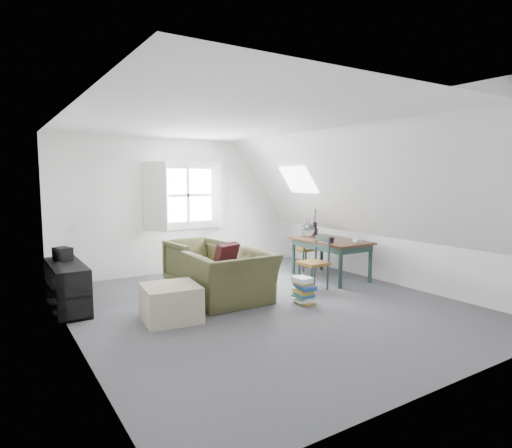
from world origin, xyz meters
TOP-DOWN VIEW (x-y plane):
  - floor at (0.00, 0.00)m, footprint 5.50×5.50m
  - ceiling at (0.00, 0.00)m, footprint 5.50×5.50m
  - wall_back at (0.00, 2.75)m, footprint 5.00×0.00m
  - wall_front at (0.00, -2.75)m, footprint 5.00×0.00m
  - wall_left at (-2.50, 0.00)m, footprint 0.00×5.50m
  - wall_right at (2.50, 0.00)m, footprint 0.00×5.50m
  - slope_left at (-1.55, 0.00)m, footprint 3.19×5.50m
  - slope_right at (1.55, 0.00)m, footprint 3.19×5.50m
  - dormer_window at (0.00, 2.68)m, footprint 1.71×0.35m
  - skylight at (1.55, 1.30)m, footprint 0.35×0.75m
  - armchair_near at (-0.37, 0.37)m, footprint 1.13×0.99m
  - armchair_far at (-0.34, 1.61)m, footprint 0.91×0.93m
  - throw_pillow at (-0.37, 0.52)m, footprint 0.42×0.32m
  - ottoman at (-1.35, 0.16)m, footprint 0.74×0.74m
  - dining_table at (1.87, 0.77)m, footprint 0.83×1.39m
  - demijohn at (1.72, 1.22)m, footprint 0.25×0.25m
  - vase_twigs at (1.97, 1.32)m, footprint 0.08×0.09m
  - cup at (1.62, 0.47)m, footprint 0.12×0.12m
  - paper_box at (2.07, 0.32)m, footprint 0.14×0.09m
  - dining_chair_far at (1.92, 1.52)m, footprint 0.38×0.38m
  - dining_chair_near at (1.16, 0.34)m, footprint 0.40×0.40m
  - media_shelf at (-2.38, 1.28)m, footprint 0.41×1.24m
  - electronics_box at (-2.38, 1.57)m, footprint 0.26×0.30m
  - magazine_stack at (0.51, -0.18)m, footprint 0.28×0.34m

SIDE VIEW (x-z plane):
  - floor at x=0.00m, z-range 0.00..0.00m
  - armchair_near at x=-0.37m, z-range -0.37..0.37m
  - armchair_far at x=-0.34m, z-range -0.38..0.38m
  - magazine_stack at x=0.51m, z-range 0.00..0.38m
  - ottoman at x=-1.35m, z-range 0.00..0.45m
  - media_shelf at x=-2.38m, z-range -0.03..0.61m
  - dining_chair_far at x=1.92m, z-range 0.02..0.83m
  - dining_chair_near at x=1.16m, z-range 0.02..0.86m
  - dining_table at x=1.87m, z-range 0.26..0.95m
  - throw_pillow at x=-0.37m, z-range 0.47..0.86m
  - cup at x=1.62m, z-range 0.65..0.74m
  - paper_box at x=2.07m, z-range 0.69..0.74m
  - electronics_box at x=-2.38m, z-range 0.62..0.82m
  - vase_twigs at x=1.97m, z-range 0.52..1.15m
  - demijohn at x=1.72m, z-range 0.66..1.01m
  - wall_back at x=0.00m, z-range -1.25..3.75m
  - wall_front at x=0.00m, z-range -1.25..3.75m
  - wall_left at x=-2.50m, z-range -1.50..4.00m
  - wall_right at x=2.50m, z-range -1.50..4.00m
  - dormer_window at x=0.00m, z-range 0.80..2.10m
  - skylight at x=1.55m, z-range 1.51..1.98m
  - slope_left at x=-1.55m, z-range -0.47..4.02m
  - slope_right at x=1.55m, z-range -0.47..4.02m
  - ceiling at x=0.00m, z-range 2.50..2.50m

